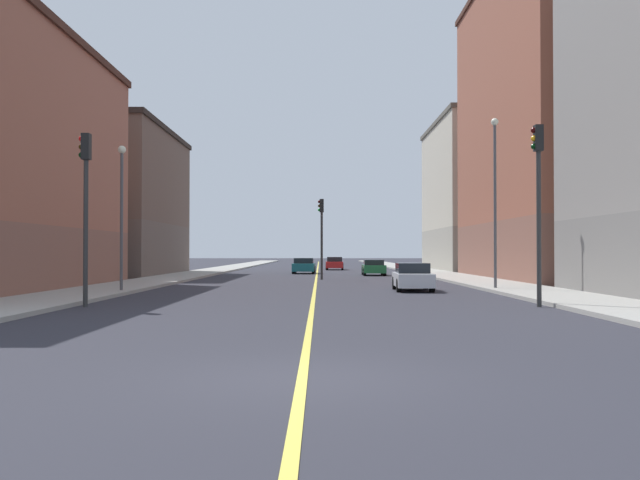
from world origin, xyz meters
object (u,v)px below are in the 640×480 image
object	(u,v)px
street_lamp_left_near	(495,187)
car_green	(373,268)
building_left_far	(481,196)
traffic_light_left_near	(538,190)
street_lamp_right_near	(121,202)
traffic_light_right_near	(85,194)
car_teal	(304,266)
car_silver	(412,277)
car_red	(335,264)
traffic_light_median_far	(321,227)
building_left_mid	(557,123)
building_right_midblock	(111,202)

from	to	relation	value
street_lamp_left_near	car_green	size ratio (longest dim) A/B	2.00
building_left_far	traffic_light_left_near	xyz separation A→B (m)	(-8.82, -46.63, -3.50)
building_left_far	street_lamp_right_near	distance (m)	46.46
traffic_light_right_near	car_teal	size ratio (longest dim) A/B	1.48
car_silver	car_green	size ratio (longest dim) A/B	1.01
building_left_far	street_lamp_left_near	xyz separation A→B (m)	(-7.80, -36.66, -2.47)
car_red	car_silver	bearing A→B (deg)	-85.79
street_lamp_left_near	car_green	xyz separation A→B (m)	(-4.19, 22.39, -4.44)
building_left_far	car_silver	bearing A→B (deg)	-107.89
traffic_light_median_far	street_lamp_left_near	xyz separation A→B (m)	(8.42, -13.75, 1.47)
building_left_far	car_teal	size ratio (longest dim) A/B	4.66
building_left_far	car_silver	world-z (taller)	building_left_far
building_left_far	street_lamp_left_near	bearing A→B (deg)	-102.01
car_silver	building_left_far	bearing A→B (deg)	72.11
car_teal	car_red	xyz separation A→B (m)	(2.96, 13.00, -0.02)
car_red	car_green	size ratio (longest dim) A/B	1.10
street_lamp_right_near	car_silver	world-z (taller)	street_lamp_right_near
traffic_light_right_near	traffic_light_median_far	bearing A→B (deg)	71.02
car_red	street_lamp_right_near	bearing A→B (deg)	-104.11
street_lamp_right_near	car_green	xyz separation A→B (m)	(13.37, 24.51, -3.56)
street_lamp_right_near	car_silver	xyz separation A→B (m)	(13.55, 2.19, -3.52)
traffic_light_left_near	car_red	bearing A→B (deg)	96.77
traffic_light_left_near	traffic_light_right_near	distance (m)	15.56
street_lamp_left_near	traffic_light_right_near	bearing A→B (deg)	-148.98
traffic_light_left_near	car_green	bearing A→B (deg)	95.61
traffic_light_median_far	building_left_mid	bearing A→B (deg)	0.75
building_left_far	car_teal	world-z (taller)	building_left_far
building_left_mid	traffic_light_left_near	size ratio (longest dim) A/B	3.61
traffic_light_median_far	street_lamp_left_near	world-z (taller)	street_lamp_left_near
car_red	car_green	world-z (taller)	car_red
traffic_light_left_near	car_teal	xyz separation A→B (m)	(-8.90, 37.04, -3.36)
building_left_far	traffic_light_median_far	world-z (taller)	building_left_far
building_left_far	traffic_light_right_near	xyz separation A→B (m)	(-24.38, -46.63, -3.67)
car_red	building_left_mid	bearing A→B (deg)	-60.51
building_left_far	traffic_light_right_near	world-z (taller)	building_left_far
traffic_light_right_near	car_red	size ratio (longest dim) A/B	1.31
building_left_far	car_red	size ratio (longest dim) A/B	4.12
traffic_light_left_near	street_lamp_left_near	xyz separation A→B (m)	(1.02, 9.97, 1.03)
street_lamp_right_near	traffic_light_left_near	bearing A→B (deg)	-25.38
building_left_mid	street_lamp_left_near	world-z (taller)	building_left_mid
street_lamp_right_near	car_red	xyz separation A→B (m)	(10.60, 42.19, -3.53)
traffic_light_left_near	traffic_light_median_far	distance (m)	24.86
traffic_light_median_far	street_lamp_right_near	xyz separation A→B (m)	(-9.14, -15.87, 0.59)
traffic_light_left_near	car_silver	bearing A→B (deg)	106.63
traffic_light_left_near	car_red	xyz separation A→B (m)	(-5.94, 50.04, -3.37)
street_lamp_left_near	car_silver	world-z (taller)	street_lamp_left_near
street_lamp_left_near	car_green	world-z (taller)	street_lamp_left_near
building_right_midblock	car_red	bearing A→B (deg)	43.71
building_right_midblock	car_teal	xyz separation A→B (m)	(15.45, 4.60, -5.24)
building_left_mid	traffic_light_right_near	distance (m)	34.85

